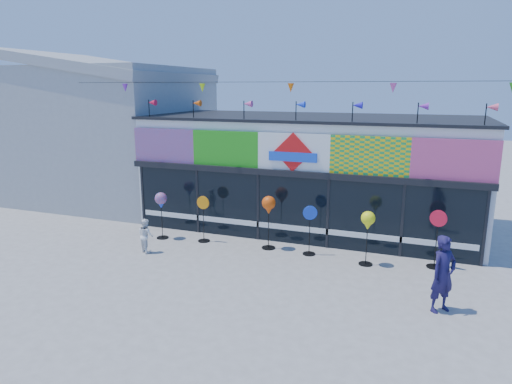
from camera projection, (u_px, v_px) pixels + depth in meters
The scene contains 11 objects.
ground at pixel (257, 283), 12.28m from camera, with size 80.00×80.00×0.00m, color gray.
kite_shop at pixel (311, 171), 17.25m from camera, with size 16.00×5.70×5.31m.
neighbour_building at pixel (108, 130), 21.33m from camera, with size 8.18×7.20×6.87m.
spinner_0 at pixel (161, 202), 15.63m from camera, with size 0.41×0.41×1.63m.
spinner_1 at pixel (203, 218), 15.40m from camera, with size 0.44×0.40×1.59m.
spinner_2 at pixel (269, 207), 14.60m from camera, with size 0.44×0.44×1.75m.
spinner_3 at pixel (310, 229), 14.19m from camera, with size 0.43×0.40×1.58m.
spinner_4 at pixel (368, 222), 13.25m from camera, with size 0.41×0.41×1.64m.
spinner_5 at pixel (437, 237), 13.13m from camera, with size 0.48×0.44×1.73m.
adult_man at pixel (443, 274), 10.54m from camera, with size 0.67×0.44×1.84m, color #1A1542.
child at pixel (146, 235), 14.47m from camera, with size 0.53×0.31×1.09m, color white.
Camera 1 is at (3.93, -10.72, 5.14)m, focal length 32.00 mm.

